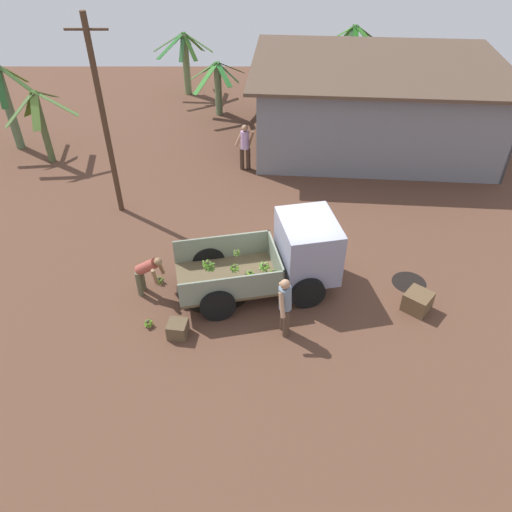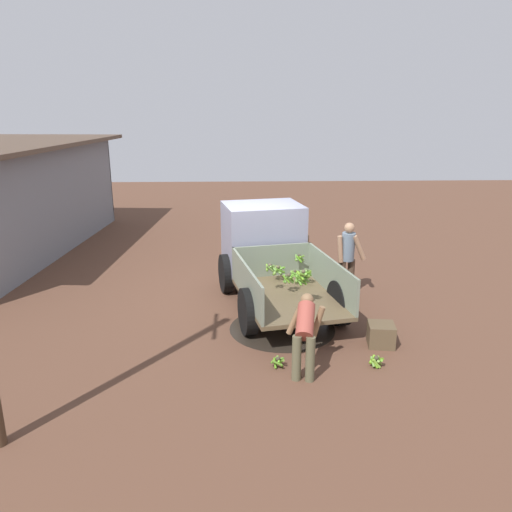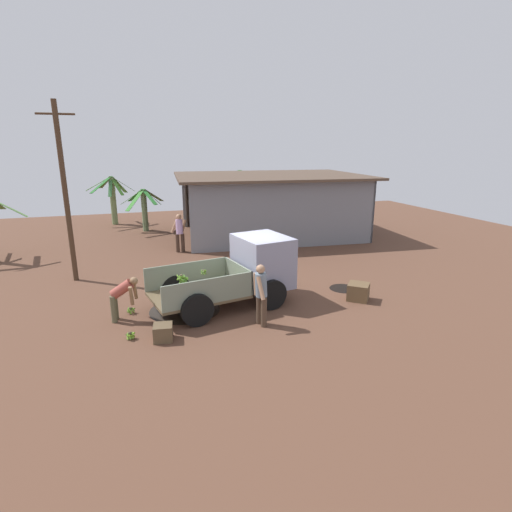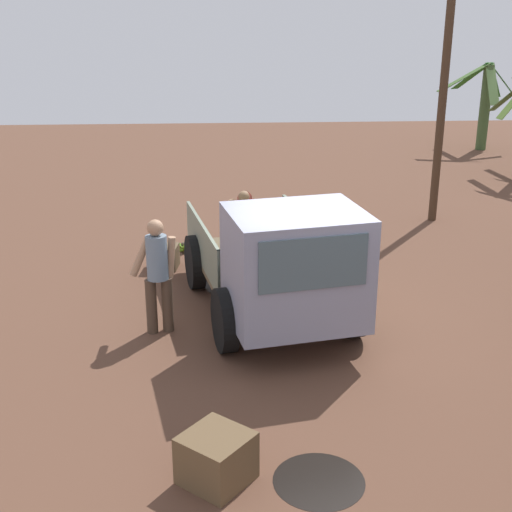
{
  "view_description": "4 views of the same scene",
  "coord_description": "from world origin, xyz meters",
  "views": [
    {
      "loc": [
        -1.0,
        -10.61,
        9.0
      ],
      "look_at": [
        -1.0,
        -0.61,
        1.1
      ],
      "focal_mm": 35.0,
      "sensor_mm": 36.0,
      "label": 1
    },
    {
      "loc": [
        -10.93,
        0.22,
        4.09
      ],
      "look_at": [
        -0.6,
        -0.15,
        1.01
      ],
      "focal_mm": 35.0,
      "sensor_mm": 36.0,
      "label": 2
    },
    {
      "loc": [
        -3.4,
        -11.47,
        4.62
      ],
      "look_at": [
        -0.07,
        -0.96,
        1.55
      ],
      "focal_mm": 28.0,
      "sensor_mm": 36.0,
      "label": 3
    },
    {
      "loc": [
        9.04,
        -1.35,
        4.59
      ],
      "look_at": [
        -0.2,
        -0.84,
        1.17
      ],
      "focal_mm": 50.0,
      "sensor_mm": 36.0,
      "label": 4
    }
  ],
  "objects": [
    {
      "name": "wooden_crate_1",
      "position": [
        3.1,
        -1.41,
        0.26
      ],
      "size": [
        0.86,
        0.86,
        0.52
      ],
      "primitive_type": "cube",
      "rotation": [
        0.0,
        0.0,
        0.87
      ],
      "color": "brown",
      "rests_on": "ground"
    },
    {
      "name": "mud_patch_0",
      "position": [
        3.18,
        -0.39,
        0.0
      ],
      "size": [
        0.93,
        0.93,
        0.01
      ],
      "primitive_type": "cylinder",
      "color": "black",
      "rests_on": "ground"
    },
    {
      "name": "cargo_truck",
      "position": [
        -0.09,
        -0.43,
        1.03
      ],
      "size": [
        4.39,
        2.65,
        1.97
      ],
      "rotation": [
        0.0,
        0.0,
        0.2
      ],
      "color": "brown",
      "rests_on": "ground"
    },
    {
      "name": "banana_palm_5",
      "position": [
        -4.35,
        13.81,
        1.55
      ],
      "size": [
        2.78,
        2.86,
        2.86
      ],
      "color": "#6F8553",
      "rests_on": "ground"
    },
    {
      "name": "mud_patch_1",
      "position": [
        -2.13,
        -0.6,
        0.0
      ],
      "size": [
        2.03,
        2.03,
        0.01
      ],
      "primitive_type": "cylinder",
      "color": "#2B241D",
      "rests_on": "ground"
    },
    {
      "name": "ground",
      "position": [
        0.0,
        0.0,
        0.0
      ],
      "size": [
        36.0,
        36.0,
        0.0
      ],
      "primitive_type": "plane",
      "color": "brown"
    },
    {
      "name": "warehouse_shed",
      "position": [
        4.12,
        8.35,
        2.34
      ],
      "size": [
        10.1,
        7.84,
        3.15
      ],
      "rotation": [
        0.0,
        0.0,
        -0.08
      ],
      "color": "slate",
      "rests_on": "ground"
    },
    {
      "name": "utility_pole",
      "position": [
        -5.44,
        3.27,
        3.1
      ],
      "size": [
        1.16,
        0.17,
        6.04
      ],
      "color": "#463121",
      "rests_on": "ground"
    },
    {
      "name": "wooden_crate_0",
      "position": [
        -2.88,
        -2.31,
        0.2
      ],
      "size": [
        0.51,
        0.51,
        0.4
      ],
      "primitive_type": "cube",
      "rotation": [
        0.0,
        0.0,
        4.58
      ],
      "color": "brown",
      "rests_on": "ground"
    },
    {
      "name": "person_bystander_near_shed",
      "position": [
        -1.41,
        6.09,
        0.94
      ],
      "size": [
        0.72,
        0.4,
        1.69
      ],
      "rotation": [
        0.0,
        0.0,
        1.6
      ],
      "color": "#422F25",
      "rests_on": "ground"
    },
    {
      "name": "person_worker_loading",
      "position": [
        -3.81,
        -0.81,
        0.74
      ],
      "size": [
        0.77,
        0.63,
        1.23
      ],
      "rotation": [
        0.0,
        0.0,
        -0.2
      ],
      "color": "brown",
      "rests_on": "ground"
    },
    {
      "name": "banana_palm_2",
      "position": [
        3.68,
        14.47,
        1.66
      ],
      "size": [
        2.55,
        2.89,
        3.03
      ],
      "color": "#4F6343",
      "rests_on": "ground"
    },
    {
      "name": "banana_bunch_on_ground_0",
      "position": [
        -3.62,
        -0.41,
        0.11
      ],
      "size": [
        0.24,
        0.24,
        0.19
      ],
      "color": "#413B2A",
      "rests_on": "ground"
    },
    {
      "name": "banana_bunch_on_ground_1",
      "position": [
        -3.66,
        -2.02,
        0.11
      ],
      "size": [
        0.24,
        0.26,
        0.2
      ],
      "color": "#413A2A",
      "rests_on": "ground"
    },
    {
      "name": "person_foreground_visitor",
      "position": [
        -0.34,
        -2.22,
        0.93
      ],
      "size": [
        0.39,
        0.69,
        1.68
      ],
      "rotation": [
        0.0,
        0.0,
        3.38
      ],
      "color": "#4B382A",
      "rests_on": "ground"
    },
    {
      "name": "banana_palm_0",
      "position": [
        -2.68,
        11.22,
        1.27
      ],
      "size": [
        2.41,
        2.59,
        2.33
      ],
      "color": "#688057",
      "rests_on": "ground"
    }
  ]
}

